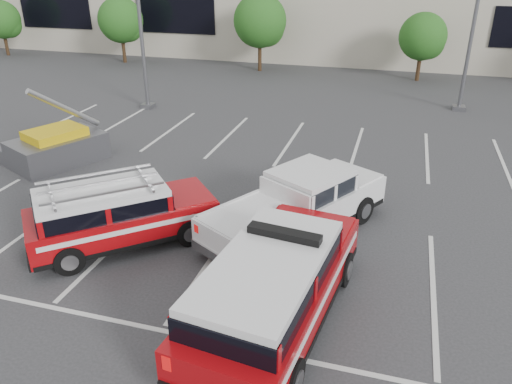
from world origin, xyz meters
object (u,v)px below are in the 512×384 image
at_px(tree_left, 122,22).
at_px(fire_chief_suv, 275,292).
at_px(tree_far_left, 3,21).
at_px(utility_rig, 54,147).
at_px(tree_mid_left, 261,23).
at_px(white_pickup, 298,210).
at_px(ladder_suv, 119,219).
at_px(tree_mid_right, 424,38).

xyz_separation_m(tree_left, fire_chief_suv, (17.07, -24.02, -1.95)).
xyz_separation_m(tree_far_left, utility_rig, (17.04, -17.58, -1.93)).
bearing_deg(tree_far_left, fire_chief_suv, -41.59).
xyz_separation_m(tree_mid_left, white_pickup, (6.73, -20.16, -2.35)).
relative_size(tree_mid_left, ladder_suv, 1.02).
height_order(tree_mid_right, ladder_suv, tree_mid_right).
bearing_deg(white_pickup, ladder_suv, -127.08).
distance_m(tree_mid_left, ladder_suv, 22.29).
relative_size(tree_mid_left, fire_chief_suv, 0.82).
distance_m(white_pickup, ladder_suv, 4.77).
distance_m(tree_mid_right, white_pickup, 20.50).
height_order(tree_far_left, white_pickup, tree_far_left).
xyz_separation_m(ladder_suv, utility_rig, (-5.31, 4.46, -0.17)).
bearing_deg(white_pickup, fire_chief_suv, -55.46).
height_order(white_pickup, utility_rig, utility_rig).
distance_m(tree_mid_right, utility_rig, 21.93).
bearing_deg(tree_left, fire_chief_suv, -54.60).
height_order(tree_far_left, tree_mid_left, tree_mid_left).
xyz_separation_m(tree_far_left, tree_left, (10.00, 0.00, 0.27)).
xyz_separation_m(tree_mid_left, utility_rig, (-2.96, -17.58, -2.46)).
distance_m(tree_mid_right, ladder_suv, 23.40).
bearing_deg(fire_chief_suv, tree_left, 132.21).
xyz_separation_m(tree_mid_left, fire_chief_suv, (7.07, -24.02, -2.22)).
height_order(tree_left, ladder_suv, tree_left).
bearing_deg(tree_mid_left, tree_left, -180.00).
relative_size(tree_mid_right, white_pickup, 0.68).
height_order(fire_chief_suv, white_pickup, fire_chief_suv).
relative_size(tree_mid_left, tree_mid_right, 1.21).
distance_m(tree_left, utility_rig, 19.07).
relative_size(tree_far_left, white_pickup, 0.68).
relative_size(tree_left, ladder_suv, 0.93).
xyz_separation_m(tree_far_left, tree_mid_right, (30.00, 0.00, 0.00)).
distance_m(tree_mid_left, white_pickup, 21.38).
bearing_deg(utility_rig, tree_far_left, 158.86).
distance_m(tree_far_left, tree_left, 10.00).
relative_size(tree_far_left, tree_mid_left, 0.82).
bearing_deg(fire_chief_suv, tree_mid_right, 89.86).
bearing_deg(tree_mid_right, fire_chief_suv, -96.96).
bearing_deg(tree_far_left, tree_mid_right, 0.00).
relative_size(white_pickup, utility_rig, 1.50).
height_order(tree_mid_left, ladder_suv, tree_mid_left).
relative_size(fire_chief_suv, white_pickup, 1.00).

